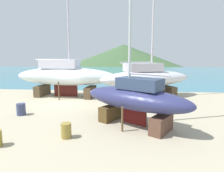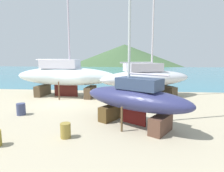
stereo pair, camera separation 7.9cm
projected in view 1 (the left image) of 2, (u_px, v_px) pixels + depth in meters
ground_plane at (32, 123)px, 11.89m from camera, size 48.42×48.42×0.00m
sea_water at (108, 72)px, 53.97m from camera, size 131.07×61.26×0.01m
headland_hill at (124, 65)px, 112.96m from camera, size 125.30×125.30×23.72m
sailboat_mid_port at (147, 78)px, 19.32m from camera, size 10.49×7.34×15.58m
sailboat_large_starboard at (65, 76)px, 19.79m from camera, size 11.04×3.86×15.94m
sailboat_far_slipway at (134, 98)px, 11.24m from camera, size 7.15×5.71×12.84m
worker at (117, 101)px, 14.14m from camera, size 0.45×0.26×1.69m
barrel_ochre at (21, 109)px, 13.54m from camera, size 0.85×0.85×0.84m
barrel_blue_faded at (66, 131)px, 9.67m from camera, size 0.68×0.68×0.78m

